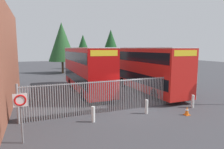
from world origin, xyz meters
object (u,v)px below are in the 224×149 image
Objects in this scene: bollard_near_right at (193,101)px; speed_limit_sign_post at (21,106)px; traffic_cone_by_gate at (187,111)px; bollard_center_front at (147,107)px; double_decker_bus_near_gate at (146,68)px; bollard_near_left at (93,114)px; double_decker_bus_behind_fence_left at (86,68)px.

bollard_near_right is 0.40× the size of speed_limit_sign_post.
traffic_cone_by_gate is 9.90m from speed_limit_sign_post.
speed_limit_sign_post is (-7.48, -1.38, 1.30)m from bollard_center_front.
double_decker_bus_near_gate reaches higher than bollard_near_right.
bollard_near_left is at bearing 169.19° from traffic_cone_by_gate.
bollard_near_left is (-7.28, -5.94, -1.95)m from double_decker_bus_near_gate.
traffic_cone_by_gate is at bearing -28.26° from bollard_center_front.
double_decker_bus_behind_fence_left is 10.53m from traffic_cone_by_gate.
bollard_near_right is at bearing 35.11° from traffic_cone_by_gate.
double_decker_bus_behind_fence_left is at bearing 125.42° from bollard_near_right.
bollard_near_left is at bearing -101.91° from double_decker_bus_behind_fence_left.
double_decker_bus_near_gate is 11.38× the size of bollard_near_right.
double_decker_bus_near_gate is 4.50× the size of speed_limit_sign_post.
traffic_cone_by_gate is (6.03, -1.15, -0.19)m from bollard_near_left.
bollard_center_front is (1.99, -8.14, -1.95)m from double_decker_bus_behind_fence_left.
bollard_near_left is 1.00× the size of bollard_near_right.
bollard_near_right is (7.61, -0.04, 0.00)m from bollard_near_left.
double_decker_bus_near_gate is at bearing 39.24° from bollard_near_left.
bollard_near_right is (5.88, -8.27, -1.95)m from double_decker_bus_behind_fence_left.
bollard_near_left is 1.00× the size of bollard_center_front.
bollard_center_front is 1.00× the size of bollard_near_right.
double_decker_bus_behind_fence_left is 18.32× the size of traffic_cone_by_gate.
double_decker_bus_near_gate and double_decker_bus_behind_fence_left have the same top height.
bollard_center_front reaches higher than traffic_cone_by_gate.
bollard_near_right is at bearing -86.78° from double_decker_bus_near_gate.
double_decker_bus_near_gate is at bearing 93.22° from bollard_near_right.
speed_limit_sign_post is (-11.36, -1.26, 1.30)m from bollard_near_right.
double_decker_bus_behind_fence_left is at bearing 157.61° from double_decker_bus_near_gate.
speed_limit_sign_post reaches higher than bollard_near_left.
double_decker_bus_near_gate is 9.60m from bollard_near_left.
bollard_near_right is 1.94m from traffic_cone_by_gate.
bollard_near_left is (-1.73, -8.23, -1.95)m from double_decker_bus_behind_fence_left.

